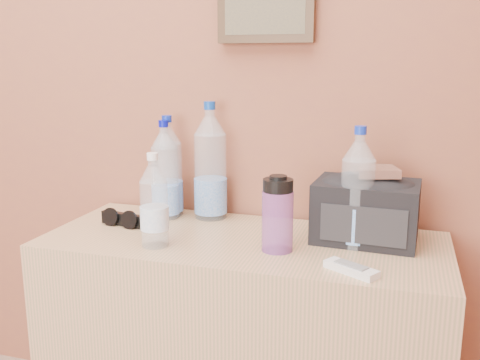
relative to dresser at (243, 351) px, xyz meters
name	(u,v)px	position (x,y,z in m)	size (l,w,h in m)	color
picture_frame	(266,0)	(0.00, 0.23, 1.04)	(0.30, 0.03, 0.25)	#382311
dresser	(243,351)	(0.00, 0.00, 0.00)	(1.15, 0.48, 0.72)	#A2714B
pet_large_a	(168,172)	(-0.31, 0.17, 0.51)	(0.09, 0.09, 0.33)	silver
pet_large_b	(165,175)	(-0.30, 0.14, 0.50)	(0.09, 0.09, 0.32)	white
pet_large_c	(210,167)	(-0.16, 0.18, 0.53)	(0.10, 0.10, 0.38)	silver
pet_large_d	(357,194)	(0.31, 0.03, 0.51)	(0.09, 0.09, 0.33)	silver
pet_small	(154,206)	(-0.22, -0.13, 0.47)	(0.08, 0.08, 0.26)	silver
nalgene_bottle	(278,214)	(0.12, -0.07, 0.46)	(0.08, 0.08, 0.21)	purple
sunglasses	(123,219)	(-0.39, 0.01, 0.38)	(0.15, 0.06, 0.04)	black
ac_remote	(351,269)	(0.32, -0.17, 0.37)	(0.14, 0.04, 0.02)	white
toiletry_bag	(366,207)	(0.34, 0.09, 0.46)	(0.28, 0.20, 0.19)	black
foil_packet	(376,171)	(0.36, 0.08, 0.56)	(0.11, 0.09, 0.02)	silver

